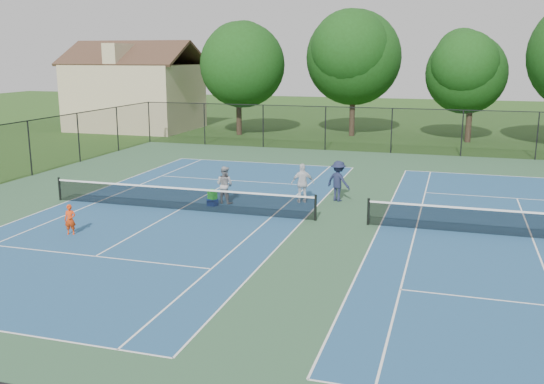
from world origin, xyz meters
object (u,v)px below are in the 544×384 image
(tree_back_b, at_px, (354,53))
(clapboard_house, at_px, (135,94))
(child_player, at_px, (70,220))
(ball_crate, at_px, (213,202))
(tree_back_a, at_px, (238,60))
(instructor, at_px, (225,185))
(tree_back_c, at_px, (473,68))
(bystander_a, at_px, (303,183))
(ball_hopper, at_px, (212,194))
(bystander_b, at_px, (338,181))

(tree_back_b, distance_m, clapboard_house, 19.35)
(clapboard_house, bearing_deg, child_player, -65.01)
(ball_crate, bearing_deg, tree_back_a, 107.16)
(ball_crate, bearing_deg, instructor, 59.41)
(tree_back_b, xyz_separation_m, tree_back_c, (9.00, -1.00, -1.11))
(child_player, bearing_deg, tree_back_b, 62.46)
(tree_back_a, bearing_deg, child_player, -82.52)
(child_player, relative_size, instructor, 0.68)
(ball_crate, bearing_deg, tree_back_b, 85.59)
(child_player, distance_m, bystander_a, 10.09)
(ball_hopper, bearing_deg, tree_back_a, 107.16)
(tree_back_c, bearing_deg, bystander_a, -108.18)
(instructor, relative_size, bystander_b, 0.91)
(tree_back_a, height_order, tree_back_b, tree_back_b)
(bystander_b, xyz_separation_m, ball_hopper, (-5.10, -2.49, -0.41))
(clapboard_house, relative_size, instructor, 6.43)
(tree_back_a, distance_m, instructor, 24.09)
(bystander_b, bearing_deg, ball_crate, 52.96)
(clapboard_house, xyz_separation_m, child_player, (13.74, -29.48, -2.52))
(tree_back_b, bearing_deg, clapboard_house, -176.99)
(tree_back_c, height_order, child_player, tree_back_c)
(ball_crate, bearing_deg, bystander_b, 26.02)
(tree_back_c, xyz_separation_m, child_player, (-14.26, -29.48, -4.91))
(bystander_a, xyz_separation_m, bystander_b, (1.47, 0.77, 0.04))
(tree_back_c, xyz_separation_m, ball_hopper, (-10.92, -23.92, -4.97))
(child_player, height_order, instructor, instructor)
(tree_back_a, bearing_deg, ball_crate, -72.84)
(tree_back_a, relative_size, tree_back_b, 0.91)
(tree_back_b, bearing_deg, tree_back_a, -167.47)
(child_player, bearing_deg, bystander_b, 25.91)
(clapboard_house, distance_m, bystander_b, 30.91)
(tree_back_b, xyz_separation_m, ball_crate, (-1.92, -24.92, -6.44))
(clapboard_house, height_order, child_player, clapboard_house)
(tree_back_a, xyz_separation_m, tree_back_b, (9.00, 2.00, 0.56))
(tree_back_c, relative_size, instructor, 5.00)
(tree_back_c, height_order, bystander_b, tree_back_c)
(bystander_a, height_order, bystander_b, bystander_b)
(bystander_b, distance_m, ball_hopper, 5.69)
(bystander_a, relative_size, ball_hopper, 4.41)
(tree_back_b, distance_m, child_player, 31.51)
(tree_back_b, relative_size, ball_crate, 25.56)
(bystander_b, height_order, ball_crate, bystander_b)
(tree_back_a, xyz_separation_m, ball_hopper, (7.08, -22.92, -5.53))
(tree_back_c, relative_size, bystander_a, 4.74)
(tree_back_c, bearing_deg, child_player, -115.81)
(clapboard_house, xyz_separation_m, bystander_a, (20.71, -22.19, -2.21))
(clapboard_house, distance_m, child_player, 32.62)
(clapboard_house, bearing_deg, ball_crate, -54.47)
(clapboard_house, distance_m, ball_hopper, 29.50)
(tree_back_c, relative_size, clapboard_house, 0.78)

